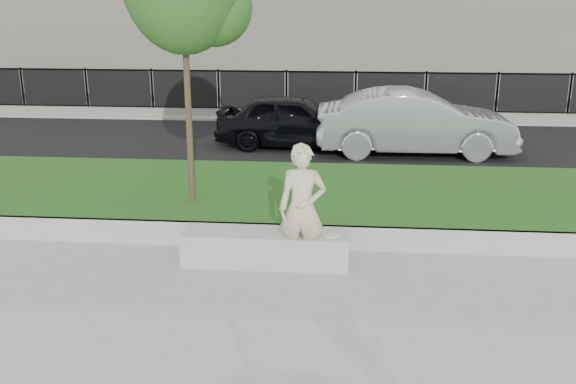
# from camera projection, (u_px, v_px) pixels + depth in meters

# --- Properties ---
(ground) EXTENTS (90.00, 90.00, 0.00)m
(ground) POSITION_uv_depth(u_px,v_px,m) (255.00, 274.00, 9.33)
(ground) COLOR gray
(ground) RESTS_ON ground
(grass_bank) EXTENTS (34.00, 4.00, 0.40)m
(grass_bank) POSITION_uv_depth(u_px,v_px,m) (276.00, 199.00, 12.13)
(grass_bank) COLOR #12370D
(grass_bank) RESTS_ON ground
(grass_kerb) EXTENTS (34.00, 0.08, 0.40)m
(grass_kerb) POSITION_uv_depth(u_px,v_px,m) (264.00, 236.00, 10.26)
(grass_kerb) COLOR #99968F
(grass_kerb) RESTS_ON ground
(street) EXTENTS (34.00, 7.00, 0.04)m
(street) POSITION_uv_depth(u_px,v_px,m) (297.00, 144.00, 17.42)
(street) COLOR black
(street) RESTS_ON ground
(far_pavement) EXTENTS (34.00, 3.00, 0.12)m
(far_pavement) POSITION_uv_depth(u_px,v_px,m) (307.00, 113.00, 21.69)
(far_pavement) COLOR gray
(far_pavement) RESTS_ON ground
(iron_fence) EXTENTS (32.00, 0.30, 1.50)m
(iron_fence) POSITION_uv_depth(u_px,v_px,m) (305.00, 104.00, 20.60)
(iron_fence) COLOR slate
(iron_fence) RESTS_ON far_pavement
(stone_bench) EXTENTS (2.48, 0.62, 0.51)m
(stone_bench) POSITION_uv_depth(u_px,v_px,m) (266.00, 248.00, 9.63)
(stone_bench) COLOR #99968F
(stone_bench) RESTS_ON ground
(man) EXTENTS (0.70, 0.47, 1.89)m
(man) POSITION_uv_depth(u_px,v_px,m) (302.00, 208.00, 9.24)
(man) COLOR beige
(man) RESTS_ON ground
(book) EXTENTS (0.26, 0.24, 0.02)m
(book) POSITION_uv_depth(u_px,v_px,m) (330.00, 235.00, 9.37)
(book) COLOR beige
(book) RESTS_ON stone_bench
(car_dark) EXTENTS (4.18, 1.92, 1.39)m
(car_dark) POSITION_uv_depth(u_px,v_px,m) (295.00, 121.00, 16.75)
(car_dark) COLOR black
(car_dark) RESTS_ON street
(car_silver) EXTENTS (4.93, 1.84, 1.61)m
(car_silver) POSITION_uv_depth(u_px,v_px,m) (415.00, 122.00, 15.99)
(car_silver) COLOR #9E9FA6
(car_silver) RESTS_ON street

